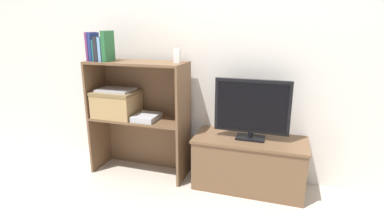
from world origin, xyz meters
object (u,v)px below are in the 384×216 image
(book_charcoal, at_px, (100,49))
(book_forest, at_px, (108,46))
(baby_monitor, at_px, (177,56))
(magazine_stack, at_px, (147,117))
(tv, at_px, (252,108))
(book_navy, at_px, (94,47))
(laptop, at_px, (116,90))
(book_plum, at_px, (91,47))
(tv_stand, at_px, (249,163))
(storage_basket_left, at_px, (117,102))
(book_teal, at_px, (97,50))
(book_skyblue, at_px, (104,49))

(book_charcoal, bearing_deg, book_forest, -0.00)
(book_forest, height_order, baby_monitor, book_forest)
(magazine_stack, bearing_deg, tv, 4.06)
(book_navy, height_order, laptop, book_navy)
(book_plum, xyz_separation_m, book_charcoal, (0.09, 0.00, -0.02))
(book_charcoal, distance_m, laptop, 0.36)
(book_navy, bearing_deg, laptop, 17.32)
(tv_stand, xyz_separation_m, laptop, (-1.16, -0.04, 0.53))
(book_navy, height_order, magazine_stack, book_navy)
(baby_monitor, height_order, storage_basket_left, baby_monitor)
(book_teal, height_order, laptop, book_teal)
(book_skyblue, height_order, storage_basket_left, book_skyblue)
(tv_stand, height_order, book_forest, book_forest)
(baby_monitor, bearing_deg, book_teal, -174.80)
(tv_stand, bearing_deg, tv, -90.00)
(book_charcoal, relative_size, magazine_stack, 0.86)
(baby_monitor, bearing_deg, tv, 2.13)
(book_plum, xyz_separation_m, book_skyblue, (0.13, 0.00, -0.02))
(storage_basket_left, bearing_deg, book_plum, -165.13)
(book_teal, bearing_deg, book_forest, 0.00)
(baby_monitor, distance_m, storage_basket_left, 0.70)
(book_teal, relative_size, storage_basket_left, 0.48)
(book_teal, relative_size, book_forest, 0.71)
(tv_stand, bearing_deg, book_forest, -175.80)
(book_teal, bearing_deg, laptop, 20.94)
(laptop, bearing_deg, book_navy, -162.68)
(book_charcoal, distance_m, book_forest, 0.08)
(tv, distance_m, book_forest, 1.26)
(book_teal, bearing_deg, tv_stand, 3.85)
(tv, bearing_deg, book_charcoal, -176.13)
(magazine_stack, bearing_deg, book_navy, -177.01)
(book_charcoal, bearing_deg, baby_monitor, 5.46)
(magazine_stack, bearing_deg, book_skyblue, -176.17)
(tv, distance_m, magazine_stack, 0.88)
(tv_stand, bearing_deg, baby_monitor, -177.72)
(book_teal, height_order, storage_basket_left, book_teal)
(book_navy, bearing_deg, tv_stand, 3.76)
(book_charcoal, relative_size, storage_basket_left, 0.54)
(book_navy, bearing_deg, book_charcoal, 0.00)
(book_forest, relative_size, storage_basket_left, 0.67)
(magazine_stack, bearing_deg, book_teal, -176.81)
(book_charcoal, bearing_deg, book_navy, 180.00)
(book_navy, xyz_separation_m, laptop, (0.15, 0.05, -0.37))
(storage_basket_left, relative_size, laptop, 1.22)
(tv_stand, relative_size, tv, 1.53)
(book_plum, relative_size, storage_basket_left, 0.64)
(tv_stand, bearing_deg, storage_basket_left, -178.08)
(book_plum, bearing_deg, book_skyblue, 0.00)
(baby_monitor, bearing_deg, storage_basket_left, -178.47)
(book_plum, distance_m, book_forest, 0.16)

